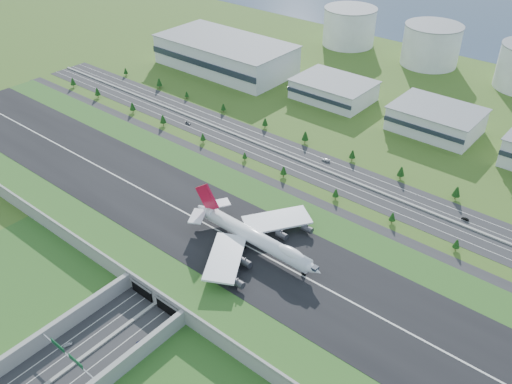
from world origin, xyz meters
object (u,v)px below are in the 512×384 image
Objects in this scene: fuel_tank_a at (349,27)px; car_0 at (67,344)px; boeing_747 at (255,237)px; car_4 at (188,123)px; car_5 at (465,219)px; car_2 at (143,341)px; car_7 at (326,160)px.

car_0 is (109.74, -399.39, -16.70)m from fuel_tank_a.
boeing_747 is 19.89× the size of car_0.
car_4 reaches higher than car_0.
car_5 is at bearing -78.37° from car_4.
fuel_tank_a reaches higher than car_0.
car_2 is 183.38m from car_5.
boeing_747 reaches higher than car_0.
fuel_tank_a reaches higher than boeing_747.
car_2 is 201.83m from car_4.
fuel_tank_a is 12.60× the size of car_0.
car_4 is at bearing -89.34° from fuel_tank_a.
fuel_tank_a is 232.45m from car_7.
boeing_747 is 95.43m from car_0.
car_2 is (132.71, -378.46, -16.62)m from fuel_tank_a.
car_4 is (-107.17, 175.20, 0.13)m from car_0.
car_7 is (-23.59, 173.89, 0.05)m from car_2.
car_4 is (-133.26, 84.50, -13.95)m from boeing_747.
car_7 is at bearing -90.01° from car_5.
boeing_747 is 71.23m from car_2.
car_7 is (-94.37, 4.71, 0.15)m from car_5.
car_0 is at bearing -141.16° from car_4.
car_4 is 0.85× the size of car_7.
car_5 is at bearing -105.83° from car_2.
car_5 is at bearing -45.80° from fuel_tank_a.
boeing_747 reaches higher than car_4.
fuel_tank_a is 401.40m from car_2.
car_0 is 211.96m from car_5.
car_2 is 1.16× the size of car_4.
fuel_tank_a is 12.44× the size of car_5.
car_7 is (109.12, -204.57, -16.57)m from fuel_tank_a.
car_7 is at bearing 105.65° from boeing_747.
car_7 reaches higher than car_2.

